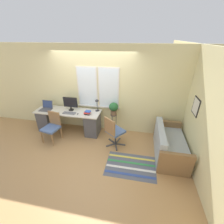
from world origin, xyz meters
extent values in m
plane|color=tan|center=(0.00, 0.00, 0.00)|extent=(14.00, 14.00, 0.00)
cube|color=beige|center=(0.00, 0.72, 1.35)|extent=(9.00, 0.06, 2.70)
cube|color=silver|center=(-0.20, 0.68, 1.45)|extent=(0.64, 0.02, 1.27)
cube|color=white|center=(-0.20, 0.67, 1.45)|extent=(0.57, 0.01, 1.20)
cube|color=silver|center=(0.47, 0.68, 1.45)|extent=(0.64, 0.02, 1.27)
cube|color=white|center=(0.47, 0.67, 1.45)|extent=(0.57, 0.01, 1.20)
cube|color=silver|center=(0.13, 0.68, 0.83)|extent=(1.36, 0.11, 0.04)
cube|color=beige|center=(2.78, 0.00, 1.35)|extent=(0.06, 9.00, 2.70)
cube|color=black|center=(2.74, -0.04, 1.37)|extent=(0.02, 0.39, 0.42)
cube|color=silver|center=(2.73, -0.04, 1.37)|extent=(0.01, 0.34, 0.37)
cube|color=beige|center=(-0.79, 0.32, 0.73)|extent=(2.09, 0.64, 0.03)
cube|color=#4C4C51|center=(-1.59, 0.32, 0.36)|extent=(0.40, 0.56, 0.71)
cube|color=#4C4C51|center=(0.01, 0.32, 0.36)|extent=(0.40, 0.56, 0.71)
cube|color=#4C4C51|center=(-1.52, 0.24, 0.75)|extent=(0.35, 0.25, 0.02)
cube|color=#4C4C51|center=(-1.52, 0.40, 0.89)|extent=(0.35, 0.07, 0.25)
cube|color=navy|center=(-1.52, 0.39, 0.89)|extent=(0.32, 0.06, 0.22)
cylinder|color=black|center=(-0.71, 0.40, 0.75)|extent=(0.16, 0.16, 0.02)
cylinder|color=black|center=(-0.71, 0.40, 0.81)|extent=(0.05, 0.05, 0.10)
cube|color=black|center=(-0.71, 0.41, 1.01)|extent=(0.46, 0.02, 0.32)
cube|color=black|center=(-0.71, 0.39, 1.01)|extent=(0.44, 0.01, 0.30)
cube|color=slate|center=(-0.67, 0.18, 0.75)|extent=(0.40, 0.14, 0.02)
ellipsoid|color=black|center=(-0.38, 0.16, 0.76)|extent=(0.03, 0.06, 0.03)
cylinder|color=#2D2D33|center=(0.13, 0.52, 0.75)|extent=(0.13, 0.13, 0.01)
cylinder|color=#2D2D33|center=(0.13, 0.52, 0.91)|extent=(0.02, 0.02, 0.31)
ellipsoid|color=#2D2D33|center=(0.13, 0.52, 1.09)|extent=(0.11, 0.11, 0.07)
cube|color=black|center=(-0.10, 0.24, 0.76)|extent=(0.18, 0.16, 0.02)
cube|color=white|center=(-0.10, 0.24, 0.78)|extent=(0.20, 0.15, 0.03)
cube|color=red|center=(-0.10, 0.22, 0.81)|extent=(0.21, 0.17, 0.03)
cube|color=#2851B2|center=(-0.09, 0.24, 0.83)|extent=(0.18, 0.15, 0.02)
cylinder|color=olive|center=(-1.32, -0.43, 0.21)|extent=(0.04, 0.04, 0.42)
cylinder|color=olive|center=(-0.94, -0.51, 0.21)|extent=(0.04, 0.04, 0.42)
cylinder|color=olive|center=(-1.25, -0.05, 0.21)|extent=(0.04, 0.04, 0.42)
cylinder|color=olive|center=(-0.86, -0.12, 0.21)|extent=(0.04, 0.04, 0.42)
cube|color=#4C6699|center=(-1.09, -0.28, 0.42)|extent=(0.52, 0.50, 0.06)
cube|color=olive|center=(-1.05, -0.06, 0.66)|extent=(0.40, 0.11, 0.43)
cube|color=#47474C|center=(0.71, 0.00, 0.01)|extent=(0.26, 0.21, 0.03)
cube|color=#47474C|center=(0.70, -0.18, 0.01)|extent=(0.26, 0.20, 0.03)
cube|color=#47474C|center=(0.87, -0.23, 0.01)|extent=(0.12, 0.29, 0.03)
cube|color=#47474C|center=(0.97, -0.10, 0.01)|extent=(0.30, 0.04, 0.03)
cube|color=#47474C|center=(0.87, 0.05, 0.01)|extent=(0.13, 0.29, 0.03)
cylinder|color=#333338|center=(0.83, -0.09, 0.23)|extent=(0.04, 0.04, 0.40)
cube|color=#4C6699|center=(0.83, -0.09, 0.46)|extent=(0.60, 0.60, 0.06)
cube|color=olive|center=(0.69, -0.27, 0.71)|extent=(0.34, 0.27, 0.44)
cube|color=#9EA8B2|center=(2.31, -0.21, 0.22)|extent=(0.75, 1.31, 0.44)
cube|color=#9EA8B2|center=(2.02, -0.21, 0.60)|extent=(0.16, 1.31, 0.33)
cube|color=olive|center=(2.31, -0.91, 0.31)|extent=(0.75, 0.09, 0.62)
cube|color=olive|center=(2.31, 0.49, 0.31)|extent=(0.75, 0.09, 0.62)
cylinder|color=#333338|center=(0.66, 0.50, 0.66)|extent=(0.20, 0.20, 0.02)
cylinder|color=#333338|center=(0.74, 0.50, 0.33)|extent=(0.01, 0.01, 0.65)
cylinder|color=#333338|center=(0.61, 0.57, 0.33)|extent=(0.01, 0.01, 0.65)
cylinder|color=#333338|center=(0.61, 0.42, 0.33)|extent=(0.01, 0.01, 0.65)
cylinder|color=brown|center=(0.66, 0.50, 0.74)|extent=(0.19, 0.19, 0.15)
ellipsoid|color=#235B2D|center=(0.66, 0.50, 0.94)|extent=(0.28, 0.28, 0.26)
cube|color=#565B6B|center=(1.34, -0.84, 0.00)|extent=(1.22, 0.82, 0.01)
cube|color=#334C99|center=(1.34, -1.12, 0.01)|extent=(1.19, 0.07, 0.00)
cube|color=white|center=(1.34, -0.93, 0.01)|extent=(1.19, 0.07, 0.00)
cube|color=#388E4C|center=(1.34, -0.75, 0.01)|extent=(1.19, 0.07, 0.00)
cube|color=#DBCC4C|center=(1.34, -0.57, 0.01)|extent=(1.19, 0.07, 0.00)
camera|label=1|loc=(1.40, -3.57, 2.86)|focal=24.00mm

